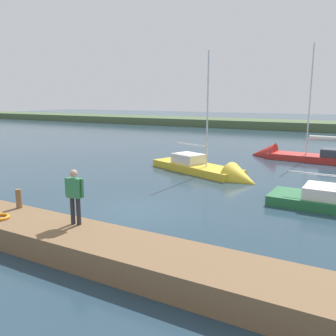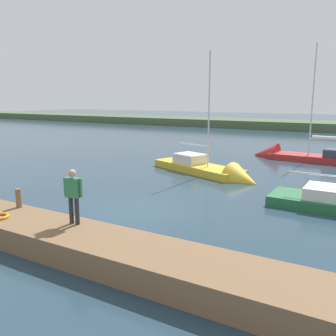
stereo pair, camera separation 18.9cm
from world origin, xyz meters
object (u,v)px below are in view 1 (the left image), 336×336
(mooring_post_near, at_px, (19,199))
(sailboat_behind_pier, at_px, (210,173))
(person_on_dock, at_px, (75,193))
(sailboat_inner_slip, at_px, (302,157))

(mooring_post_near, height_order, sailboat_behind_pier, sailboat_behind_pier)
(mooring_post_near, distance_m, person_on_dock, 3.12)
(sailboat_inner_slip, distance_m, person_on_dock, 20.93)
(sailboat_behind_pier, distance_m, person_on_dock, 12.28)
(sailboat_behind_pier, distance_m, sailboat_inner_slip, 9.32)
(mooring_post_near, bearing_deg, sailboat_inner_slip, -108.24)
(person_on_dock, bearing_deg, sailboat_inner_slip, 159.44)
(sailboat_inner_slip, bearing_deg, mooring_post_near, 75.85)
(sailboat_inner_slip, bearing_deg, sailboat_behind_pier, 68.27)
(sailboat_behind_pier, height_order, sailboat_inner_slip, sailboat_inner_slip)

